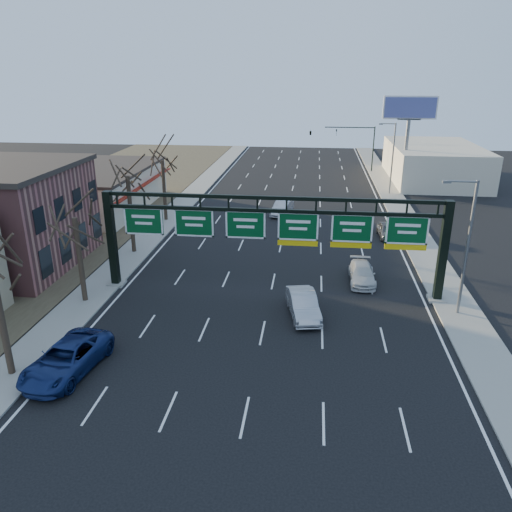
# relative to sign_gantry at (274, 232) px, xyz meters

# --- Properties ---
(ground) EXTENTS (160.00, 160.00, 0.00)m
(ground) POSITION_rel_sign_gantry_xyz_m (-0.16, -8.00, -4.63)
(ground) COLOR black
(ground) RESTS_ON ground
(sidewalk_left) EXTENTS (3.00, 120.00, 0.12)m
(sidewalk_left) POSITION_rel_sign_gantry_xyz_m (-12.96, 12.00, -4.57)
(sidewalk_left) COLOR gray
(sidewalk_left) RESTS_ON ground
(sidewalk_right) EXTENTS (3.00, 120.00, 0.12)m
(sidewalk_right) POSITION_rel_sign_gantry_xyz_m (12.64, 12.00, -4.57)
(sidewalk_right) COLOR gray
(sidewalk_right) RESTS_ON ground
(dirt_strip_left) EXTENTS (21.00, 120.00, 0.06)m
(dirt_strip_left) POSITION_rel_sign_gantry_xyz_m (-25.16, 12.00, -4.60)
(dirt_strip_left) COLOR #473D2B
(dirt_strip_left) RESTS_ON ground
(lane_markings) EXTENTS (21.60, 120.00, 0.01)m
(lane_markings) POSITION_rel_sign_gantry_xyz_m (-0.16, 12.00, -4.62)
(lane_markings) COLOR white
(lane_markings) RESTS_ON ground
(sign_gantry) EXTENTS (24.60, 1.20, 7.20)m
(sign_gantry) POSITION_rel_sign_gantry_xyz_m (0.00, 0.00, 0.00)
(sign_gantry) COLOR black
(sign_gantry) RESTS_ON ground
(brick_block) EXTENTS (10.40, 12.40, 8.30)m
(brick_block) POSITION_rel_sign_gantry_xyz_m (-21.66, 3.00, -0.47)
(brick_block) COLOR #925150
(brick_block) RESTS_ON ground
(cream_strip) EXTENTS (10.90, 18.40, 4.70)m
(cream_strip) POSITION_rel_sign_gantry_xyz_m (-21.64, 21.00, -2.27)
(cream_strip) COLOR beige
(cream_strip) RESTS_ON ground
(building_right_distant) EXTENTS (12.00, 20.00, 5.00)m
(building_right_distant) POSITION_rel_sign_gantry_xyz_m (19.84, 42.00, -2.13)
(building_right_distant) COLOR beige
(building_right_distant) RESTS_ON ground
(tree_gantry) EXTENTS (3.60, 3.60, 8.48)m
(tree_gantry) POSITION_rel_sign_gantry_xyz_m (-12.96, -3.00, 2.48)
(tree_gantry) COLOR #2E2519
(tree_gantry) RESTS_ON sidewalk_left
(tree_mid) EXTENTS (3.60, 3.60, 9.24)m
(tree_mid) POSITION_rel_sign_gantry_xyz_m (-12.96, 7.00, 3.23)
(tree_mid) COLOR #2E2519
(tree_mid) RESTS_ON sidewalk_left
(tree_far) EXTENTS (3.60, 3.60, 8.86)m
(tree_far) POSITION_rel_sign_gantry_xyz_m (-12.96, 17.00, 2.86)
(tree_far) COLOR #2E2519
(tree_far) RESTS_ON sidewalk_left
(streetlight_near) EXTENTS (2.15, 0.22, 9.00)m
(streetlight_near) POSITION_rel_sign_gantry_xyz_m (12.31, -2.00, 0.45)
(streetlight_near) COLOR slate
(streetlight_near) RESTS_ON sidewalk_right
(streetlight_far) EXTENTS (2.15, 0.22, 9.00)m
(streetlight_far) POSITION_rel_sign_gantry_xyz_m (12.31, 32.00, 0.45)
(streetlight_far) COLOR slate
(streetlight_far) RESTS_ON sidewalk_right
(billboard_right) EXTENTS (7.00, 0.50, 12.00)m
(billboard_right) POSITION_rel_sign_gantry_xyz_m (14.84, 36.98, 4.43)
(billboard_right) COLOR slate
(billboard_right) RESTS_ON ground
(traffic_signal_mast) EXTENTS (10.16, 0.54, 7.00)m
(traffic_signal_mast) POSITION_rel_sign_gantry_xyz_m (5.53, 47.00, 0.87)
(traffic_signal_mast) COLOR black
(traffic_signal_mast) RESTS_ON ground
(car_blue_suv) EXTENTS (3.51, 6.20, 1.63)m
(car_blue_suv) POSITION_rel_sign_gantry_xyz_m (-10.08, -11.43, -3.81)
(car_blue_suv) COLOR navy
(car_blue_suv) RESTS_ON ground
(car_silver_sedan) EXTENTS (2.59, 5.05, 1.58)m
(car_silver_sedan) POSITION_rel_sign_gantry_xyz_m (2.25, -3.40, -3.84)
(car_silver_sedan) COLOR #A6A6AB
(car_silver_sedan) RESTS_ON ground
(car_white_wagon) EXTENTS (1.88, 4.60, 1.33)m
(car_white_wagon) POSITION_rel_sign_gantry_xyz_m (6.55, 2.69, -3.96)
(car_white_wagon) COLOR silver
(car_white_wagon) RESTS_ON ground
(car_grey_far) EXTENTS (1.80, 4.06, 1.36)m
(car_grey_far) POSITION_rel_sign_gantry_xyz_m (9.85, 13.98, -3.95)
(car_grey_far) COLOR #45474A
(car_grey_far) RESTS_ON ground
(car_silver_distant) EXTENTS (2.49, 4.79, 1.50)m
(car_silver_distant) POSITION_rel_sign_gantry_xyz_m (-0.74, 20.74, -3.88)
(car_silver_distant) COLOR #B0AFB4
(car_silver_distant) RESTS_ON ground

